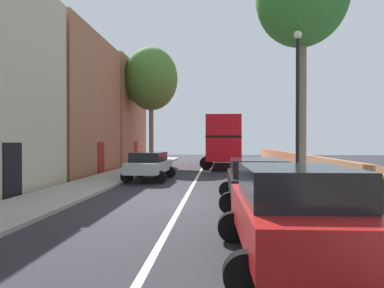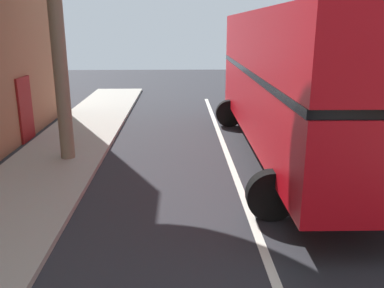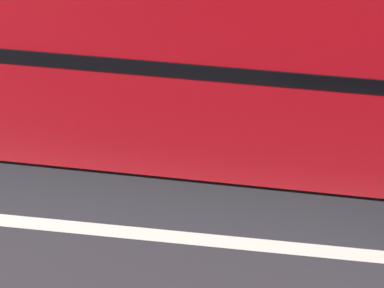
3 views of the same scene
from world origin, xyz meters
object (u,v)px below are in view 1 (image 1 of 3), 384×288
Objects in this scene: lamppost_right at (298,99)px; litter_bin_right at (375,196)px; parked_car_black_right_4 at (257,179)px; parked_car_silver_left_1 at (150,164)px; parked_car_red_right_3 at (293,210)px; street_tree_left_2 at (151,79)px; double_decker_bus at (223,139)px.

litter_bin_right is at bearing -76.67° from lamppost_right.
parked_car_black_right_4 is at bearing 141.84° from litter_bin_right.
litter_bin_right is (2.80, -2.20, -0.19)m from parked_car_black_right_4.
parked_car_silver_left_1 is at bearing 126.01° from parked_car_black_right_4.
street_tree_left_2 is (-7.06, 23.08, 6.61)m from parked_car_red_right_3.
lamppost_right is at bearing 48.30° from parked_car_black_right_4.
double_decker_bus is at bearing 1.37° from street_tree_left_2.
parked_car_black_right_4 is at bearing 90.02° from parked_car_red_right_3.
parked_car_black_right_4 is 3.97m from lamppost_right.
parked_car_black_right_4 is at bearing -131.70° from lamppost_right.
parked_car_red_right_3 reaches higher than parked_car_black_right_4.
parked_car_black_right_4 is 0.69× the size of lamppost_right.
litter_bin_right is at bearing -79.82° from double_decker_bus.
parked_car_red_right_3 is at bearing -67.81° from parked_car_silver_left_1.
street_tree_left_2 is at bearing 119.48° from lamppost_right.
parked_car_silver_left_1 is at bearing 112.19° from parked_car_red_right_3.
lamppost_right reaches higher than parked_car_black_right_4.
lamppost_right reaches higher than litter_bin_right.
double_decker_bus is 2.76× the size of parked_car_red_right_3.
parked_car_silver_left_1 is at bearing -110.98° from double_decker_bus.
parked_car_red_right_3 is (5.00, -12.27, 0.07)m from parked_car_silver_left_1.
double_decker_bus reaches higher than parked_car_red_right_3.
double_decker_bus is 11.83m from parked_car_silver_left_1.
parked_car_black_right_4 is at bearing -87.43° from double_decker_bus.
parked_car_silver_left_1 is at bearing 144.45° from lamppost_right.
double_decker_bus is 20.43m from litter_bin_right.
parked_car_silver_left_1 is 1.07× the size of parked_car_red_right_3.
parked_car_silver_left_1 is 12.88m from street_tree_left_2.
double_decker_bus is 2.58× the size of parked_car_silver_left_1.
double_decker_bus is 2.63× the size of parked_car_black_right_4.
parked_car_black_right_4 is (-0.00, 5.38, -0.07)m from parked_car_red_right_3.
parked_car_black_right_4 is 20.19m from street_tree_left_2.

